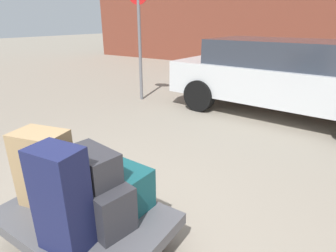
% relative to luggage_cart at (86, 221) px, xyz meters
% --- Properties ---
extents(ground_plane, '(60.00, 60.00, 0.00)m').
position_rel_luggage_cart_xyz_m(ground_plane, '(0.00, 0.00, -0.27)').
color(ground_plane, gray).
extents(luggage_cart, '(1.33, 0.88, 0.34)m').
position_rel_luggage_cart_xyz_m(luggage_cart, '(0.00, 0.00, 0.00)').
color(luggage_cart, '#4C4C51').
rests_on(luggage_cart, ground_plane).
extents(duffel_bag_charcoal_center, '(0.68, 0.40, 0.34)m').
position_rel_luggage_cart_xyz_m(duffel_bag_charcoal_center, '(0.11, 0.03, 0.24)').
color(duffel_bag_charcoal_center, '#2D2D33').
rests_on(duffel_bag_charcoal_center, luggage_cart).
extents(suitcase_tan_front_left, '(0.45, 0.35, 0.62)m').
position_rel_luggage_cart_xyz_m(suitcase_tan_front_left, '(-0.37, -0.04, 0.38)').
color(suitcase_tan_front_left, '#9E7F56').
rests_on(suitcase_tan_front_left, luggage_cart).
extents(suitcase_navy_stacked_top, '(0.34, 0.25, 0.71)m').
position_rel_luggage_cart_xyz_m(suitcase_navy_stacked_top, '(0.15, -0.27, 0.43)').
color(suitcase_navy_stacked_top, '#191E47').
rests_on(suitcase_navy_stacked_top, luggage_cart).
extents(duffel_bag_teal_rear_left, '(0.59, 0.31, 0.33)m').
position_rel_luggage_cart_xyz_m(duffel_bag_teal_rear_left, '(0.11, 0.27, 0.23)').
color(duffel_bag_teal_rear_left, '#144C51').
rests_on(duffel_bag_teal_rear_left, luggage_cart).
extents(duffel_bag_charcoal_topmost_pile, '(0.44, 0.30, 0.22)m').
position_rel_luggage_cart_xyz_m(duffel_bag_charcoal_topmost_pile, '(0.11, 0.03, 0.52)').
color(duffel_bag_charcoal_topmost_pile, '#2D2D33').
rests_on(duffel_bag_charcoal_topmost_pile, duffel_bag_charcoal_center).
extents(parked_car, '(4.43, 2.18, 1.42)m').
position_rel_luggage_cart_xyz_m(parked_car, '(0.48, 4.57, 0.49)').
color(parked_car, silver).
rests_on(parked_car, ground_plane).
extents(no_parking_sign, '(0.50, 0.08, 2.56)m').
position_rel_luggage_cart_xyz_m(no_parking_sign, '(-2.48, 3.88, 1.30)').
color(no_parking_sign, slate).
rests_on(no_parking_sign, ground_plane).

